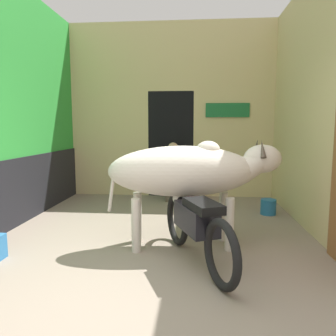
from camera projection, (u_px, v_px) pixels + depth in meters
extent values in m
plane|color=gray|center=(131.00, 302.00, 2.81)|extent=(30.00, 30.00, 0.00)
cube|color=green|center=(12.00, 104.00, 4.93)|extent=(0.18, 4.39, 3.66)
cube|color=black|center=(23.00, 190.00, 5.09)|extent=(0.03, 4.39, 1.02)
cube|color=#D1BC84|center=(171.00, 57.00, 6.86)|extent=(4.30, 0.18, 1.42)
cube|color=#D1BC84|center=(111.00, 144.00, 7.20)|extent=(1.67, 0.18, 2.24)
cube|color=#D1BC84|center=(232.00, 144.00, 6.98)|extent=(1.66, 0.18, 2.24)
cube|color=black|center=(172.00, 143.00, 7.45)|extent=(0.97, 0.90, 2.24)
cube|color=#196633|center=(227.00, 110.00, 6.79)|extent=(0.90, 0.03, 0.29)
cube|color=#D1BC84|center=(319.00, 102.00, 4.55)|extent=(0.18, 4.39, 3.66)
ellipsoid|color=beige|center=(182.00, 171.00, 4.02)|extent=(1.88, 0.88, 0.62)
ellipsoid|color=beige|center=(208.00, 150.00, 4.00)|extent=(0.33, 0.30, 0.23)
cylinder|color=beige|center=(249.00, 167.00, 4.05)|extent=(0.44, 0.34, 0.41)
ellipsoid|color=beige|center=(262.00, 159.00, 4.04)|extent=(0.51, 0.36, 0.35)
cylinder|color=beige|center=(112.00, 188.00, 4.01)|extent=(0.13, 0.06, 0.59)
cylinder|color=beige|center=(223.00, 216.00, 4.30)|extent=(0.11, 0.11, 0.65)
cylinder|color=beige|center=(229.00, 224.00, 3.94)|extent=(0.11, 0.11, 0.65)
cylinder|color=beige|center=(138.00, 217.00, 4.25)|extent=(0.11, 0.11, 0.65)
cylinder|color=beige|center=(136.00, 225.00, 3.90)|extent=(0.11, 0.11, 0.65)
cone|color=#473D33|center=(256.00, 147.00, 4.14)|extent=(0.09, 0.17, 0.24)
cone|color=#473D33|center=(263.00, 149.00, 3.90)|extent=(0.09, 0.17, 0.24)
torus|color=black|center=(221.00, 254.00, 3.00)|extent=(0.33, 0.64, 0.66)
torus|color=black|center=(177.00, 219.00, 4.15)|extent=(0.33, 0.64, 0.66)
cube|color=black|center=(196.00, 218.00, 3.55)|extent=(0.52, 0.73, 0.28)
cube|color=black|center=(203.00, 206.00, 3.36)|extent=(0.45, 0.59, 0.09)
cylinder|color=black|center=(181.00, 188.00, 3.97)|extent=(0.55, 0.25, 0.03)
sphere|color=silver|center=(179.00, 198.00, 4.07)|extent=(0.15, 0.15, 0.15)
cube|color=brown|center=(172.00, 192.00, 6.56)|extent=(0.27, 0.14, 0.39)
cube|color=brown|center=(173.00, 179.00, 6.62)|extent=(0.27, 0.32, 0.11)
cube|color=beige|center=(173.00, 166.00, 6.66)|extent=(0.39, 0.20, 0.54)
sphere|color=tan|center=(173.00, 147.00, 6.61)|extent=(0.20, 0.20, 0.20)
cylinder|color=red|center=(192.00, 190.00, 6.80)|extent=(0.25, 0.25, 0.35)
cylinder|color=red|center=(193.00, 181.00, 6.78)|extent=(0.35, 0.35, 0.04)
cylinder|color=#23669E|center=(268.00, 207.00, 5.60)|extent=(0.26, 0.26, 0.26)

